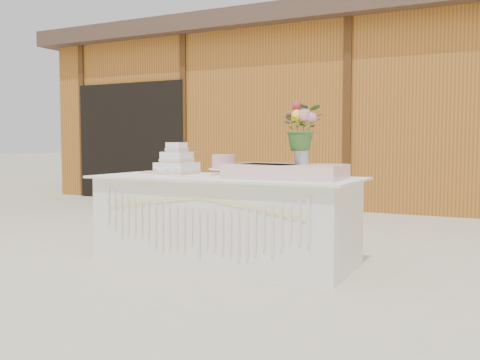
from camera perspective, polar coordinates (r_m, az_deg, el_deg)
name	(u,v)px	position (r m, az deg, el deg)	size (l,w,h in m)	color
ground	(225,262)	(4.88, -1.61, -8.69)	(80.00, 80.00, 0.00)	beige
barn	(376,111)	(10.45, 14.26, 7.20)	(12.60, 4.60, 3.30)	#A46422
cake_table	(225,219)	(4.80, -1.64, -4.19)	(2.40, 1.00, 0.77)	white
wedding_cake	(177,163)	(5.17, -6.75, 1.78)	(0.35, 0.35, 0.31)	white
pink_cake_stand	(224,164)	(4.83, -1.77, 1.71)	(0.27, 0.27, 0.19)	white
satin_runner	(286,171)	(4.51, 4.93, 0.92)	(0.96, 0.56, 0.12)	beige
flower_vase	(302,155)	(4.49, 6.63, 2.71)	(0.12, 0.12, 0.16)	silver
bouquet	(302,122)	(4.50, 6.66, 6.16)	(0.34, 0.30, 0.38)	#356327
loose_flowers	(145,172)	(5.39, -10.11, 0.83)	(0.14, 0.33, 0.02)	pink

